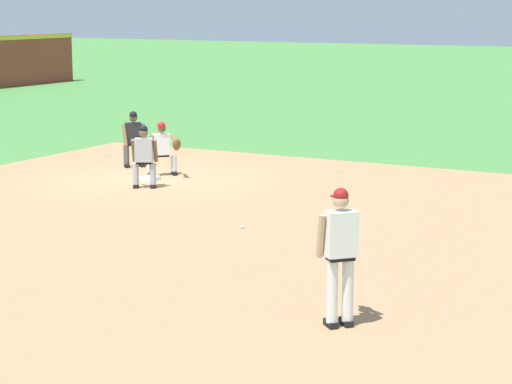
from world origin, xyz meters
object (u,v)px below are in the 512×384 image
Objects in this scene: baseball at (242,227)px; pitcher at (341,248)px; umpire at (134,137)px; baserunner at (144,154)px; first_baseman at (163,147)px; first_base_bag at (150,178)px.

pitcher is at bearing -138.09° from baseball.
baseball is at bearing -129.35° from umpire.
pitcher is (-4.43, -3.98, 1.02)m from baseball.
baserunner and umpire have the same top height.
pitcher is 1.39× the size of first_baseman.
pitcher reaches higher than baseball.
first_base_bag is 5.14× the size of baseball.
pitcher is 12.16m from first_baseman.
first_baseman is at bearing -118.01° from umpire.
baseball is 0.05× the size of umpire.
baserunner is (-1.59, -0.55, 0.06)m from first_baseman.
baserunner is (2.58, 4.05, 0.76)m from baseball.
umpire is (0.76, 1.42, 0.06)m from first_baseman.
first_base_bag is 0.28× the size of first_baseman.
first_baseman is (8.61, 8.58, -0.33)m from pitcher.
first_baseman is at bearing 44.88° from pitcher.
first_base_bag is 5.75m from baseball.
baserunner is at bearing -140.06° from umpire.
first_baseman reaches higher than baseball.
baserunner is (-0.94, -0.50, 0.75)m from first_base_bag.
baseball is 4.86m from baserunner.
pitcher is 1.27× the size of baserunner.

